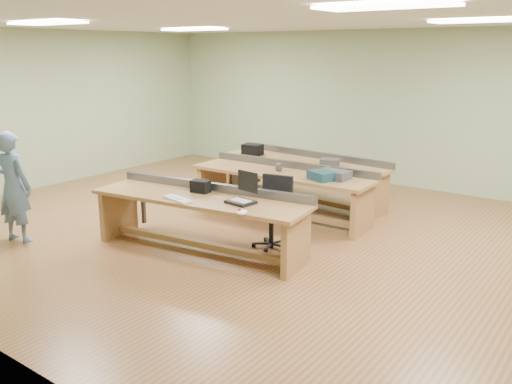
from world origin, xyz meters
TOP-DOWN VIEW (x-y plane):
  - floor at (0.00, 0.00)m, footprint 10.00×10.00m
  - ceiling at (0.00, 0.00)m, footprint 10.00×10.00m
  - wall_back at (0.00, 4.00)m, footprint 10.00×0.04m
  - wall_left at (-5.00, 0.00)m, footprint 0.04×8.00m
  - fluor_panels at (0.00, 0.00)m, footprint 6.20×3.50m
  - workbench_front at (-0.12, -1.05)m, footprint 3.09×1.20m
  - workbench_mid at (-0.09, 0.83)m, footprint 3.01×0.90m
  - workbench_back at (-0.29, 1.79)m, footprint 3.17×1.08m
  - person at (-2.46, -2.29)m, footprint 0.64×0.49m
  - laptop_base at (0.51, -1.00)m, footprint 0.36×0.31m
  - laptop_screen at (0.53, -0.88)m, footprint 0.33×0.05m
  - keyboard at (-0.23, -1.36)m, footprint 0.48×0.24m
  - trackball_mouse at (0.82, -1.38)m, footprint 0.13×0.15m
  - camera_bag at (-0.26, -0.89)m, footprint 0.27×0.19m
  - task_chair at (0.55, -0.36)m, footprint 0.62×0.62m
  - parts_bin_teal at (0.69, 0.70)m, footprint 0.45×0.39m
  - parts_bin_grey at (0.80, 0.88)m, footprint 0.48×0.32m
  - mug at (-0.15, 0.83)m, footprint 0.14×0.14m
  - drinks_can at (-0.18, 0.87)m, footprint 0.08×0.08m
  - storage_box_back at (-1.31, 1.68)m, footprint 0.38×0.29m
  - tray_back at (0.31, 1.64)m, footprint 0.36×0.31m

SIDE VIEW (x-z plane):
  - floor at x=0.00m, z-range 0.00..0.00m
  - task_chair at x=0.55m, z-range -0.13..0.84m
  - workbench_mid at x=-0.09m, z-range 0.13..0.99m
  - workbench_front at x=-0.12m, z-range 0.13..0.99m
  - workbench_back at x=-0.29m, z-range 0.13..0.99m
  - keyboard at x=-0.23m, z-range 0.75..0.78m
  - laptop_base at x=0.51m, z-range 0.75..0.79m
  - person at x=-2.46m, z-range 0.00..1.56m
  - trackball_mouse at x=0.82m, z-range 0.75..0.81m
  - mug at x=-0.15m, z-range 0.75..0.84m
  - drinks_can at x=-0.18m, z-range 0.75..0.86m
  - tray_back at x=0.31m, z-range 0.75..0.87m
  - parts_bin_grey at x=0.80m, z-range 0.75..0.88m
  - parts_bin_teal at x=0.69m, z-range 0.75..0.88m
  - camera_bag at x=-0.26m, z-range 0.75..0.92m
  - storage_box_back at x=-1.31m, z-range 0.75..0.95m
  - laptop_screen at x=0.53m, z-range 0.88..1.14m
  - wall_back at x=0.00m, z-range 0.00..3.00m
  - wall_left at x=-5.00m, z-range 0.00..3.00m
  - fluor_panels at x=0.00m, z-range 2.96..2.99m
  - ceiling at x=0.00m, z-range 3.00..3.00m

